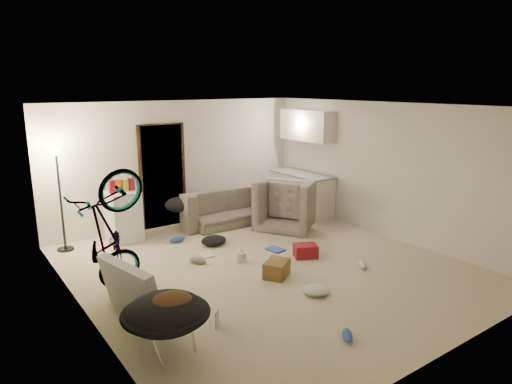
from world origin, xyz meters
TOP-DOWN VIEW (x-y plane):
  - floor at (0.00, 0.00)m, footprint 5.50×6.00m
  - ceiling at (0.00, 0.00)m, footprint 5.50×6.00m
  - wall_back at (0.00, 3.01)m, footprint 5.50×0.02m
  - wall_front at (0.00, -3.01)m, footprint 5.50×0.02m
  - wall_left at (-2.76, 0.00)m, footprint 0.02×6.00m
  - wall_right at (2.76, 0.00)m, footprint 0.02×6.00m
  - doorway at (-0.40, 2.97)m, footprint 0.85×0.10m
  - door_trim at (-0.40, 2.94)m, footprint 0.97×0.04m
  - floor_lamp at (-2.40, 2.65)m, footprint 0.28×0.28m
  - kitchen_counter at (2.43, 2.00)m, footprint 0.60×1.50m
  - counter_top at (2.43, 2.00)m, footprint 0.64×1.54m
  - kitchen_uppers at (2.56, 2.00)m, footprint 0.38×1.40m
  - sofa at (0.65, 2.45)m, footprint 1.93×0.77m
  - armchair at (1.72, 1.49)m, footprint 1.42×1.46m
  - bicycle at (-2.30, 0.47)m, footprint 1.85×0.94m
  - book_asset at (-1.62, -1.16)m, footprint 0.27×0.27m
  - mini_fridge at (-1.38, 2.55)m, footprint 0.57×0.57m
  - snack_box_0 at (-1.55, 2.55)m, footprint 0.11×0.08m
  - snack_box_1 at (-1.43, 2.55)m, footprint 0.11×0.09m
  - snack_box_2 at (-1.31, 2.55)m, footprint 0.12×0.10m
  - snack_box_3 at (-1.19, 2.55)m, footprint 0.10×0.08m
  - saucer_chair at (-2.29, -1.29)m, footprint 0.94×0.94m
  - hoodie at (-2.24, -1.32)m, footprint 0.52×0.44m
  - sofa_drape at (-0.30, 2.45)m, footprint 0.60×0.51m
  - tv_box at (-2.30, -0.27)m, footprint 0.48×1.10m
  - drink_case_a at (-0.10, -0.36)m, footprint 0.52×0.48m
  - drink_case_b at (0.78, -0.03)m, footprint 0.46×0.42m
  - juicer at (-0.21, 0.42)m, footprint 0.16×0.16m
  - newspaper at (-0.62, 2.17)m, footprint 0.65×0.65m
  - book_blue at (0.56, 0.51)m, footprint 0.27×0.34m
  - book_white at (-0.53, 0.99)m, footprint 0.22×0.28m
  - shoe_0 at (-0.65, 1.88)m, footprint 0.30×0.14m
  - shoe_1 at (-0.83, 0.76)m, footprint 0.27×0.31m
  - shoe_2 at (-0.52, -2.20)m, footprint 0.26×0.28m
  - shoe_4 at (1.21, -0.88)m, footprint 0.28×0.30m
  - clothes_lump_b at (-0.15, 1.40)m, footprint 0.60×0.56m
  - clothes_lump_c at (-0.02, -1.14)m, footprint 0.48×0.46m

SIDE VIEW (x-z plane):
  - floor at x=0.00m, z-range -0.02..0.00m
  - newspaper at x=-0.62m, z-range 0.00..0.01m
  - book_asset at x=-1.62m, z-range 0.00..0.02m
  - book_white at x=-0.53m, z-range 0.00..0.02m
  - book_blue at x=0.56m, z-range 0.00..0.03m
  - shoe_2 at x=-0.52m, z-range 0.00..0.10m
  - shoe_0 at x=-0.65m, z-range 0.00..0.11m
  - shoe_4 at x=1.21m, z-range 0.00..0.11m
  - shoe_1 at x=-0.83m, z-range 0.00..0.11m
  - clothes_lump_c at x=-0.02m, z-range 0.00..0.12m
  - clothes_lump_b at x=-0.15m, z-range 0.00..0.15m
  - juicer at x=-0.21m, z-range -0.02..0.21m
  - drink_case_b at x=0.78m, z-range 0.00..0.22m
  - drink_case_a at x=-0.10m, z-range 0.00..0.24m
  - sofa at x=0.65m, z-range 0.00..0.56m
  - tv_box at x=-2.30m, z-range -0.01..0.71m
  - armchair at x=1.72m, z-range 0.00..0.73m
  - saucer_chair at x=-2.29m, z-range 0.06..0.73m
  - kitchen_counter at x=2.43m, z-range 0.00..0.88m
  - mini_fridge at x=-1.38m, z-range 0.00..0.92m
  - bicycle at x=-2.30m, z-range -0.05..0.98m
  - sofa_drape at x=-0.30m, z-range 0.40..0.68m
  - hoodie at x=-2.24m, z-range 0.48..0.70m
  - counter_top at x=2.43m, z-range 0.88..0.92m
  - snack_box_0 at x=-1.55m, z-range 0.85..1.15m
  - snack_box_1 at x=-1.43m, z-range 0.85..1.15m
  - snack_box_2 at x=-1.31m, z-range 0.85..1.15m
  - snack_box_3 at x=-1.19m, z-range 0.85..1.15m
  - doorway at x=-0.40m, z-range 0.00..2.04m
  - door_trim at x=-0.40m, z-range -0.03..2.07m
  - wall_back at x=0.00m, z-range 0.00..2.50m
  - wall_front at x=0.00m, z-range 0.00..2.50m
  - wall_left at x=-2.76m, z-range 0.00..2.50m
  - wall_right at x=2.76m, z-range 0.00..2.50m
  - floor_lamp at x=-2.40m, z-range 0.40..2.21m
  - kitchen_uppers at x=2.56m, z-range 1.62..2.27m
  - ceiling at x=0.00m, z-range 2.50..2.52m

